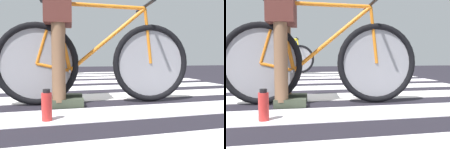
% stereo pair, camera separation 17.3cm
% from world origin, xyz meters
% --- Properties ---
extents(ground, '(18.00, 14.00, 0.02)m').
position_xyz_m(ground, '(0.00, 0.00, 0.01)').
color(ground, black).
extents(crosswalk_markings, '(5.45, 6.52, 0.00)m').
position_xyz_m(crosswalk_markings, '(0.02, -0.28, 0.02)').
color(crosswalk_markings, silver).
rests_on(crosswalk_markings, ground).
extents(bicycle_1_of_2, '(1.73, 0.52, 0.93)m').
position_xyz_m(bicycle_1_of_2, '(0.41, -1.37, 0.41)').
color(bicycle_1_of_2, black).
rests_on(bicycle_1_of_2, ground).
extents(cyclist_1_of_2, '(0.34, 0.43, 0.97)m').
position_xyz_m(cyclist_1_of_2, '(0.10, -1.35, 0.65)').
color(cyclist_1_of_2, brown).
rests_on(cyclist_1_of_2, ground).
extents(bicycle_2_of_2, '(1.73, 0.52, 0.93)m').
position_xyz_m(bicycle_2_of_2, '(-0.13, 2.73, 0.41)').
color(bicycle_2_of_2, black).
rests_on(bicycle_2_of_2, ground).
extents(cyclist_2_of_2, '(0.36, 0.43, 1.00)m').
position_xyz_m(cyclist_2_of_2, '(-0.44, 2.77, 0.67)').
color(cyclist_2_of_2, beige).
rests_on(cyclist_2_of_2, ground).
extents(water_bottle, '(0.07, 0.07, 0.21)m').
position_xyz_m(water_bottle, '(-0.01, -1.89, 0.12)').
color(water_bottle, red).
rests_on(water_bottle, ground).
extents(traffic_cone, '(0.44, 0.44, 0.51)m').
position_xyz_m(traffic_cone, '(1.89, 1.58, 0.26)').
color(traffic_cone, black).
rests_on(traffic_cone, ground).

